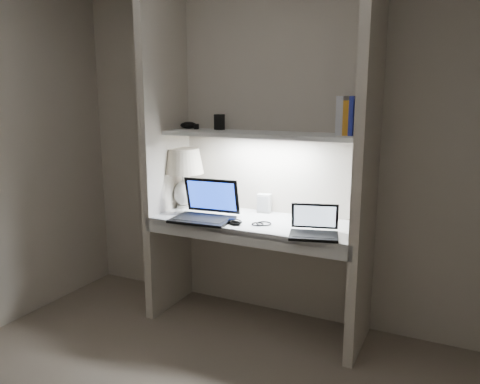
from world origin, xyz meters
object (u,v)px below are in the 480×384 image
Objects in this scene: table_lamp at (183,168)px; book_row at (356,117)px; laptop_netbook at (314,228)px; speaker at (264,203)px; laptop_main at (206,210)px.

book_row reaches higher than table_lamp.
speaker is at bearing 126.27° from laptop_netbook.
book_row reaches higher than laptop_netbook.
laptop_main is at bearing -141.98° from speaker.
speaker is at bearing 172.72° from book_row.
book_row reaches higher than speaker.
book_row is (0.16, 0.31, 0.67)m from laptop_netbook.
speaker is (-0.50, 0.40, 0.03)m from laptop_netbook.
laptop_main is at bearing -33.51° from table_lamp.
table_lamp reaches higher than speaker.
laptop_netbook is (1.11, -0.26, -0.26)m from table_lamp.
book_row is (1.26, 0.05, 0.40)m from table_lamp.
book_row is (0.95, 0.26, 0.65)m from laptop_main.
laptop_main is 1.18m from book_row.
table_lamp is 1.17m from laptop_netbook.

